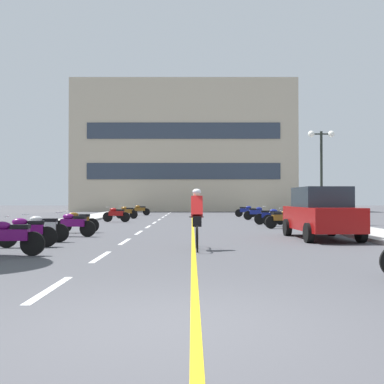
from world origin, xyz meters
The scene contains 33 objects.
ground_plane centered at (0.00, 21.00, 0.00)m, with size 140.00×140.00×0.00m, color #47474C.
curb_left centered at (-7.20, 24.00, 0.06)m, with size 2.40×72.00×0.12m, color #A8A8A3.
curb_right centered at (7.20, 24.00, 0.06)m, with size 2.40×72.00×0.12m, color #A8A8A3.
lane_dash_0 centered at (-2.00, 2.00, 0.00)m, with size 0.14×2.20×0.01m, color silver.
lane_dash_1 centered at (-2.00, 6.00, 0.00)m, with size 0.14×2.20×0.01m, color silver.
lane_dash_2 centered at (-2.00, 10.00, 0.00)m, with size 0.14×2.20×0.01m, color silver.
lane_dash_3 centered at (-2.00, 14.00, 0.00)m, with size 0.14×2.20×0.01m, color silver.
lane_dash_4 centered at (-2.00, 18.00, 0.00)m, with size 0.14×2.20×0.01m, color silver.
lane_dash_5 centered at (-2.00, 22.00, 0.00)m, with size 0.14×2.20×0.01m, color silver.
lane_dash_6 centered at (-2.00, 26.00, 0.00)m, with size 0.14×2.20×0.01m, color silver.
lane_dash_7 centered at (-2.00, 30.00, 0.00)m, with size 0.14×2.20×0.01m, color silver.
lane_dash_8 centered at (-2.00, 34.00, 0.00)m, with size 0.14×2.20×0.01m, color silver.
lane_dash_9 centered at (-2.00, 38.00, 0.00)m, with size 0.14×2.20×0.01m, color silver.
lane_dash_10 centered at (-2.00, 42.00, 0.00)m, with size 0.14×2.20×0.01m, color silver.
lane_dash_11 centered at (-2.00, 46.00, 0.00)m, with size 0.14×2.20×0.01m, color silver.
centre_line_yellow centered at (0.25, 24.00, 0.00)m, with size 0.12×66.00×0.01m, color gold.
office_building centered at (-0.71, 49.80, 7.35)m, with size 25.08×9.72×14.71m.
street_lamp_mid centered at (7.31, 20.07, 3.81)m, with size 1.46×0.36×5.03m.
parked_car_near centered at (4.74, 11.00, 0.92)m, with size 2.05×4.26×1.82m.
motorcycle_1 centered at (-4.29, 6.19, 0.47)m, with size 1.70×0.60×0.92m.
motorcycle_2 centered at (-4.58, 8.16, 0.47)m, with size 1.68×0.64×0.92m.
motorcycle_3 centered at (-4.65, 9.76, 0.47)m, with size 1.70×0.60×0.92m.
motorcycle_4 centered at (-4.21, 11.96, 0.47)m, with size 1.70×0.60×0.92m.
motorcycle_5 centered at (-4.51, 13.87, 0.47)m, with size 1.69×0.61×0.92m.
motorcycle_6 centered at (4.48, 16.75, 0.47)m, with size 1.66×0.74×0.92m.
motorcycle_7 centered at (4.68, 18.29, 0.47)m, with size 1.70×0.60×0.92m.
motorcycle_8 centered at (4.46, 19.91, 0.47)m, with size 1.70×0.60×0.92m.
motorcycle_9 centered at (-4.39, 22.76, 0.47)m, with size 1.69×0.60×0.92m.
motorcycle_10 centered at (4.49, 25.56, 0.47)m, with size 1.70×0.60×0.92m.
motorcycle_11 centered at (-4.44, 27.57, 0.47)m, with size 1.64×0.80×0.92m.
motorcycle_12 centered at (4.40, 30.52, 0.47)m, with size 1.68×0.64×0.92m.
motorcycle_13 centered at (-4.21, 33.91, 0.47)m, with size 1.70×0.60×0.92m.
cyclist_rider centered at (0.34, 7.57, 0.89)m, with size 0.42×1.77×1.71m.
Camera 1 is at (0.21, -5.22, 1.41)m, focal length 43.25 mm.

